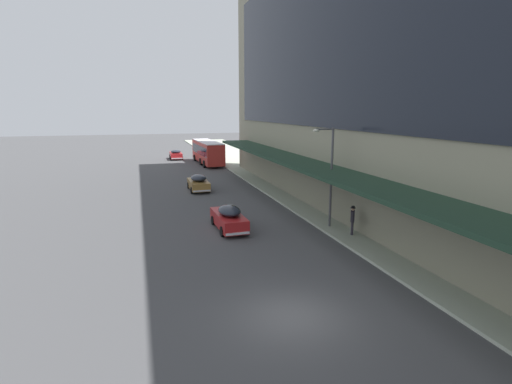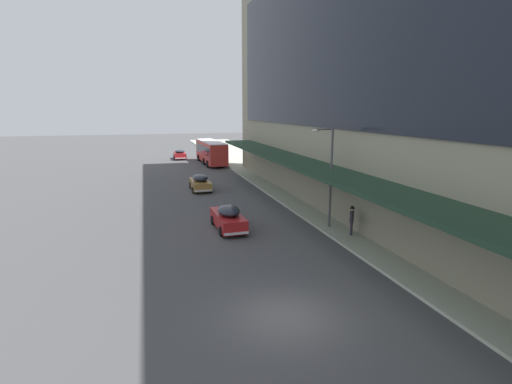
{
  "view_description": "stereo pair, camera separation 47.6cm",
  "coord_description": "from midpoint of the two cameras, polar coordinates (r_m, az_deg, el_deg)",
  "views": [
    {
      "loc": [
        -5.39,
        -13.33,
        7.97
      ],
      "look_at": [
        2.73,
        14.13,
        1.98
      ],
      "focal_mm": 28.0,
      "sensor_mm": 36.0,
      "label": 1
    },
    {
      "loc": [
        -4.93,
        -13.46,
        7.97
      ],
      "look_at": [
        2.73,
        14.13,
        1.98
      ],
      "focal_mm": 28.0,
      "sensor_mm": 36.0,
      "label": 2
    }
  ],
  "objects": [
    {
      "name": "ground",
      "position": [
        16.41,
        5.08,
        -17.28
      ],
      "size": [
        240.0,
        240.0,
        0.0
      ],
      "primitive_type": "plane",
      "color": "#454547"
    },
    {
      "name": "sidewalk_kerb",
      "position": [
        22.42,
        32.97,
        -10.8
      ],
      "size": [
        10.0,
        180.0,
        0.15
      ],
      "primitive_type": "cube",
      "color": "#A9B19D",
      "rests_on": "ground"
    },
    {
      "name": "transit_bus_kerbside_front",
      "position": [
        59.18,
        -6.21,
        5.86
      ],
      "size": [
        3.05,
        11.54,
        3.34
      ],
      "color": "#B72E28",
      "rests_on": "ground"
    },
    {
      "name": "sedan_oncoming_front",
      "position": [
        39.95,
        -7.62,
        1.35
      ],
      "size": [
        1.87,
        4.35,
        1.63
      ],
      "color": "olive",
      "rests_on": "ground"
    },
    {
      "name": "sedan_trailing_mid",
      "position": [
        65.74,
        -10.63,
        5.31
      ],
      "size": [
        2.01,
        4.35,
        1.53
      ],
      "color": "#A91D21",
      "rests_on": "ground"
    },
    {
      "name": "sedan_lead_near",
      "position": [
        26.85,
        -3.48,
        -3.67
      ],
      "size": [
        1.86,
        4.66,
        1.67
      ],
      "color": "#AA1C1E",
      "rests_on": "ground"
    },
    {
      "name": "pedestrian_at_kerb",
      "position": [
        25.82,
        14.03,
        -3.8
      ],
      "size": [
        0.41,
        0.55,
        1.86
      ],
      "color": "#2D2934",
      "rests_on": "sidewalk_kerb"
    },
    {
      "name": "street_lamp",
      "position": [
        26.71,
        10.85,
        3.11
      ],
      "size": [
        1.5,
        0.28,
        6.63
      ],
      "color": "#4C4C51",
      "rests_on": "sidewalk_kerb"
    }
  ]
}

